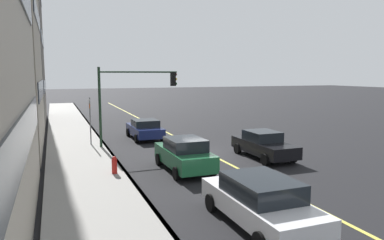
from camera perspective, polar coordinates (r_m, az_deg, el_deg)
ground at (r=21.05m, az=2.63°, el=-5.36°), size 200.00×200.00×0.00m
sidewalk_slab at (r=19.35m, az=-16.97°, el=-6.57°), size 80.00×3.55×0.15m
curb_edge at (r=19.54m, az=-11.98°, el=-6.28°), size 80.00×0.16×0.15m
lane_stripe_center at (r=21.05m, az=2.63°, el=-5.34°), size 80.00×0.16×0.01m
car_black at (r=20.25m, az=11.29°, el=-3.85°), size 4.44×1.90×1.48m
car_white at (r=11.38m, az=10.77°, el=-12.50°), size 4.71×2.05×1.52m
car_navy at (r=25.91m, az=-7.52°, el=-1.40°), size 4.36×2.03×1.40m
car_green at (r=17.25m, az=-1.23°, el=-5.43°), size 4.26×1.94×1.60m
traffic_light_mast at (r=22.84m, az=-9.30°, el=4.50°), size 0.28×5.05×5.04m
street_sign_post at (r=23.65m, az=-15.88°, el=0.32°), size 0.60×0.08×3.16m
fire_hydrant at (r=16.70m, az=-12.22°, el=-7.24°), size 0.24×0.24×0.94m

